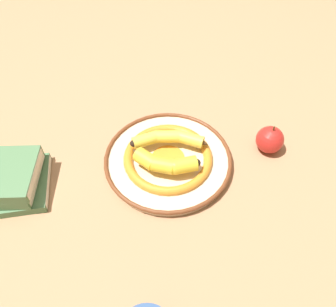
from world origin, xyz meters
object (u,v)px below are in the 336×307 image
Objects in this scene: decorative_bowl at (168,159)px; banana_a at (164,163)px; banana_b at (169,139)px; apple at (270,140)px.

banana_a reaches higher than decorative_bowl.
decorative_bowl is 0.05m from banana_a.
banana_b reaches higher than decorative_bowl.
decorative_bowl is 0.26m from apple.
banana_a is 0.28m from apple.
banana_a reaches higher than banana_b.
banana_a is at bearing -84.08° from apple.
banana_a is at bearing 79.20° from banana_b.
apple is at bearing 29.94° from banana_a.
banana_a is 0.08m from banana_b.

